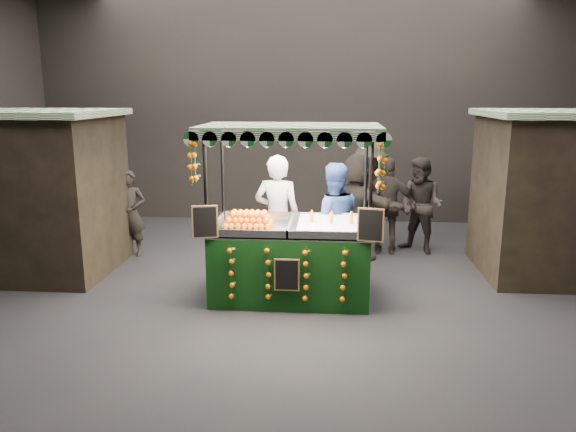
{
  "coord_description": "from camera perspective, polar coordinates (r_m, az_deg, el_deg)",
  "views": [
    {
      "loc": [
        0.57,
        -7.36,
        2.88
      ],
      "look_at": [
        -0.07,
        0.45,
        1.11
      ],
      "focal_mm": 34.48,
      "sensor_mm": 36.0,
      "label": 1
    }
  ],
  "objects": [
    {
      "name": "shopper_5",
      "position": [
        9.67,
        7.09,
        0.97
      ],
      "size": [
        1.67,
        1.52,
        1.85
      ],
      "rotation": [
        0.0,
        0.0,
        2.44
      ],
      "color": "#282420",
      "rests_on": "ground"
    },
    {
      "name": "market_hall",
      "position": [
        7.4,
        0.24,
        16.62
      ],
      "size": [
        12.1,
        10.1,
        5.05
      ],
      "color": "black",
      "rests_on": "ground"
    },
    {
      "name": "shopper_0",
      "position": [
        10.19,
        -15.98,
        0.26
      ],
      "size": [
        0.58,
        0.4,
        1.54
      ],
      "rotation": [
        0.0,
        0.0,
        0.07
      ],
      "color": "black",
      "rests_on": "ground"
    },
    {
      "name": "vendor_blue",
      "position": [
        8.49,
        4.63,
        -0.67
      ],
      "size": [
        0.98,
        0.81,
        1.84
      ],
      "rotation": [
        0.0,
        0.0,
        3.28
      ],
      "color": "navy",
      "rests_on": "ground"
    },
    {
      "name": "shopper_3",
      "position": [
        10.82,
        8.34,
        2.42
      ],
      "size": [
        1.38,
        1.41,
        1.94
      ],
      "rotation": [
        0.0,
        0.0,
        0.82
      ],
      "color": "#292422",
      "rests_on": "ground"
    },
    {
      "name": "shopper_2",
      "position": [
        10.06,
        10.23,
        1.02
      ],
      "size": [
        1.06,
        0.53,
        1.75
      ],
      "rotation": [
        0.0,
        0.0,
        3.04
      ],
      "color": "#2A2522",
      "rests_on": "ground"
    },
    {
      "name": "shopper_4",
      "position": [
        11.86,
        -20.74,
        1.91
      ],
      "size": [
        0.89,
        0.66,
        1.65
      ],
      "rotation": [
        0.0,
        0.0,
        3.32
      ],
      "color": "#282521",
      "rests_on": "ground"
    },
    {
      "name": "vendor_grey",
      "position": [
        8.53,
        -1.09,
        -0.18
      ],
      "size": [
        0.76,
        0.54,
        1.95
      ],
      "rotation": [
        0.0,
        0.0,
        3.03
      ],
      "color": "gray",
      "rests_on": "ground"
    },
    {
      "name": "shopper_1",
      "position": [
        10.25,
        13.55,
        1.06
      ],
      "size": [
        1.07,
        1.04,
        1.74
      ],
      "rotation": [
        0.0,
        0.0,
        -0.65
      ],
      "color": "black",
      "rests_on": "ground"
    },
    {
      "name": "ground",
      "position": [
        7.92,
        0.22,
        -8.58
      ],
      "size": [
        12.0,
        12.0,
        0.0
      ],
      "primitive_type": "plane",
      "color": "black",
      "rests_on": "ground"
    },
    {
      "name": "neighbour_stall_left",
      "position": [
        9.85,
        -25.73,
        2.28
      ],
      "size": [
        3.0,
        2.2,
        2.6
      ],
      "color": "black",
      "rests_on": "ground"
    },
    {
      "name": "juice_stall",
      "position": [
        7.74,
        0.29,
        -3.16
      ],
      "size": [
        2.52,
        1.48,
        2.44
      ],
      "color": "black",
      "rests_on": "ground"
    }
  ]
}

